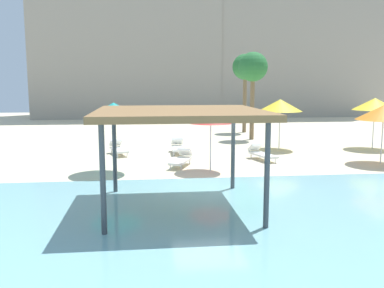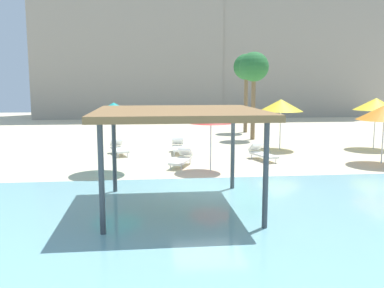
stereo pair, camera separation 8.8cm
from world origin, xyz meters
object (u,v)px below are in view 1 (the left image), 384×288
Objects in this scene: beach_umbrella_orange_1 at (384,113)px; palm_tree_1 at (245,69)px; lounge_chair_6 at (261,153)px; shade_pavilion at (180,115)px; beach_umbrella_red_0 at (211,117)px; lounge_chair_1 at (181,159)px; beach_umbrella_yellow_3 at (280,105)px; lounge_chair_4 at (178,147)px; lounge_chair_2 at (118,148)px; beach_umbrella_teal_4 at (114,110)px; beach_umbrella_yellow_5 at (375,104)px; palm_tree_0 at (253,69)px.

beach_umbrella_orange_1 is 13.39m from palm_tree_1.
shade_pavilion is at bearing -46.65° from lounge_chair_6.
beach_umbrella_red_0 reaches higher than lounge_chair_1.
beach_umbrella_orange_1 is (9.76, 5.85, -0.40)m from shade_pavilion.
beach_umbrella_yellow_3 is 7.44m from lounge_chair_1.
lounge_chair_4 is at bearing 102.20° from beach_umbrella_red_0.
shade_pavilion is at bearing -2.47° from lounge_chair_2.
beach_umbrella_red_0 is 3.97m from beach_umbrella_teal_4.
beach_umbrella_orange_1 is 4.63m from beach_umbrella_yellow_5.
beach_umbrella_yellow_5 is at bearing 26.09° from beach_umbrella_red_0.
beach_umbrella_yellow_5 is 1.44× the size of lounge_chair_1.
beach_umbrella_yellow_3 is at bearing 30.59° from beach_umbrella_teal_4.
shade_pavilion is 11.38m from beach_umbrella_orange_1.
beach_umbrella_red_0 is 4.11m from lounge_chair_6.
beach_umbrella_yellow_5 is at bearing 18.83° from beach_umbrella_teal_4.
lounge_chair_4 is 4.54m from lounge_chair_6.
palm_tree_1 reaches higher than beach_umbrella_red_0.
beach_umbrella_orange_1 reaches higher than lounge_chair_2.
beach_umbrella_red_0 is 1.28× the size of lounge_chair_6.
beach_umbrella_teal_4 is 0.51× the size of palm_tree_0.
palm_tree_0 is at bearing 48.82° from beach_umbrella_teal_4.
beach_umbrella_red_0 is at bearing 65.26° from lounge_chair_1.
beach_umbrella_yellow_5 is at bearing 129.80° from lounge_chair_1.
beach_umbrella_orange_1 is at bearing 108.50° from lounge_chair_1.
palm_tree_0 is (4.25, 9.52, 2.30)m from beach_umbrella_red_0.
palm_tree_1 reaches higher than lounge_chair_1.
lounge_chair_2 is 10.61m from palm_tree_0.
shade_pavilion is 2.38× the size of lounge_chair_6.
palm_tree_0 is (5.26, 4.85, 4.25)m from lounge_chair_4.
palm_tree_0 reaches higher than lounge_chair_2.
palm_tree_1 is at bearing 70.93° from shade_pavilion.
shade_pavilion is 1.76× the size of beach_umbrella_orange_1.
palm_tree_1 reaches higher than lounge_chair_6.
beach_umbrella_yellow_3 is at bearing 146.37° from lounge_chair_1.
beach_umbrella_yellow_3 is 0.49× the size of palm_tree_0.
beach_umbrella_yellow_5 reaches higher than lounge_chair_6.
lounge_chair_6 is 0.34× the size of palm_tree_1.
beach_umbrella_yellow_3 is 4.14m from lounge_chair_6.
shade_pavilion is at bearing -66.95° from beach_umbrella_teal_4.
beach_umbrella_yellow_3 reaches higher than lounge_chair_1.
beach_umbrella_yellow_5 reaches higher than beach_umbrella_red_0.
shade_pavilion is 2.38× the size of lounge_chair_1.
palm_tree_1 is at bearing 83.37° from palm_tree_0.
beach_umbrella_yellow_3 is 0.96× the size of beach_umbrella_teal_4.
shade_pavilion reaches higher than lounge_chair_4.
beach_umbrella_teal_4 is (-3.96, 0.14, 0.30)m from beach_umbrella_red_0.
shade_pavilion is 5.42m from beach_umbrella_red_0.
beach_umbrella_red_0 reaches higher than lounge_chair_4.
beach_umbrella_orange_1 is at bearing -53.78° from beach_umbrella_yellow_3.
beach_umbrella_orange_1 is 12.89m from lounge_chair_2.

